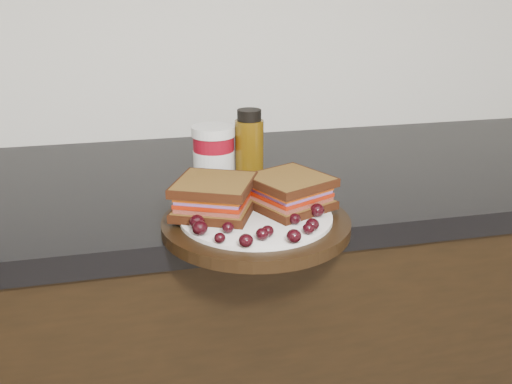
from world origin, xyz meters
TOP-DOWN VIEW (x-y plane):
  - countertop at (0.00, 1.70)m, footprint 3.98×0.60m
  - plate at (0.14, 1.43)m, footprint 0.28×0.28m
  - sandwich_left at (0.09, 1.45)m, footprint 0.15×0.15m
  - sandwich_right at (0.20, 1.44)m, footprint 0.14×0.14m
  - grape_0 at (0.05, 1.37)m, footprint 0.02×0.02m
  - grape_1 at (0.09, 1.37)m, footprint 0.02×0.02m
  - grape_2 at (0.07, 1.34)m, footprint 0.02×0.02m
  - grape_3 at (0.11, 1.32)m, footprint 0.02×0.02m
  - grape_4 at (0.13, 1.34)m, footprint 0.02×0.02m
  - grape_5 at (0.14, 1.35)m, footprint 0.02×0.02m
  - grape_6 at (0.17, 1.32)m, footprint 0.02×0.02m
  - grape_7 at (0.20, 1.34)m, footprint 0.02×0.02m
  - grape_8 at (0.21, 1.35)m, footprint 0.02×0.02m
  - grape_9 at (0.19, 1.38)m, footprint 0.02×0.02m
  - grape_10 at (0.23, 1.40)m, footprint 0.02×0.02m
  - grape_11 at (0.21, 1.43)m, footprint 0.02×0.02m
  - grape_12 at (0.22, 1.44)m, footprint 0.02×0.02m
  - grape_13 at (0.21, 1.47)m, footprint 0.02×0.02m
  - grape_14 at (0.11, 1.49)m, footprint 0.02×0.02m
  - grape_15 at (0.10, 1.45)m, footprint 0.02×0.02m
  - grape_16 at (0.07, 1.45)m, footprint 0.02×0.02m
  - grape_17 at (0.07, 1.43)m, footprint 0.02×0.02m
  - grape_18 at (0.05, 1.40)m, footprint 0.02×0.02m
  - grape_19 at (0.09, 1.48)m, footprint 0.02×0.02m
  - grape_20 at (0.09, 1.44)m, footprint 0.02×0.02m
  - grape_21 at (0.08, 1.43)m, footprint 0.02×0.02m
  - condiment_jar at (0.12, 1.63)m, footprint 0.08×0.08m
  - oil_bottle at (0.18, 1.62)m, footprint 0.06×0.06m

SIDE VIEW (x-z plane):
  - countertop at x=0.00m, z-range 0.86..0.90m
  - plate at x=0.14m, z-range 0.90..0.92m
  - grape_2 at x=0.07m, z-range 0.92..0.94m
  - grape_7 at x=0.20m, z-range 0.92..0.94m
  - grape_1 at x=0.09m, z-range 0.92..0.94m
  - grape_19 at x=0.09m, z-range 0.92..0.94m
  - grape_5 at x=0.14m, z-range 0.92..0.94m
  - grape_9 at x=0.19m, z-range 0.92..0.94m
  - grape_12 at x=0.22m, z-range 0.92..0.94m
  - grape_4 at x=0.13m, z-range 0.92..0.94m
  - grape_21 at x=0.08m, z-range 0.92..0.94m
  - grape_20 at x=0.09m, z-range 0.92..0.94m
  - grape_14 at x=0.11m, z-range 0.92..0.94m
  - grape_8 at x=0.21m, z-range 0.92..0.94m
  - grape_16 at x=0.07m, z-range 0.92..0.94m
  - grape_3 at x=0.11m, z-range 0.92..0.94m
  - grape_17 at x=0.07m, z-range 0.92..0.94m
  - grape_13 at x=0.21m, z-range 0.92..0.94m
  - grape_11 at x=0.21m, z-range 0.92..0.94m
  - grape_6 at x=0.17m, z-range 0.92..0.94m
  - grape_15 at x=0.10m, z-range 0.92..0.94m
  - grape_10 at x=0.23m, z-range 0.92..0.94m
  - grape_0 at x=0.05m, z-range 0.92..0.94m
  - grape_18 at x=0.05m, z-range 0.92..0.94m
  - sandwich_right at x=0.20m, z-range 0.92..0.97m
  - sandwich_left at x=0.09m, z-range 0.92..0.97m
  - condiment_jar at x=0.12m, z-range 0.90..1.01m
  - oil_bottle at x=0.18m, z-range 0.90..1.04m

